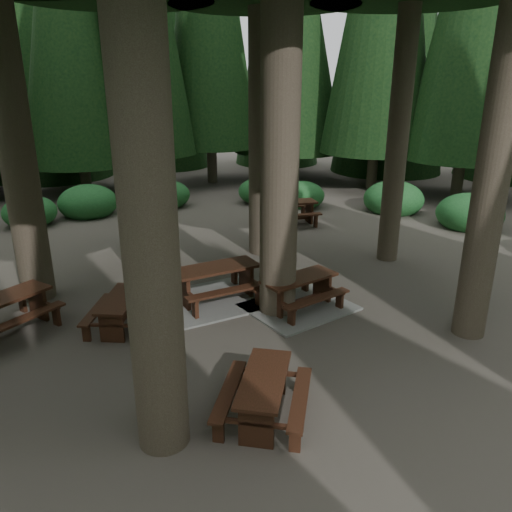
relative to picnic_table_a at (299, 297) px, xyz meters
name	(u,v)px	position (x,y,z in m)	size (l,w,h in m)	color
ground	(250,321)	(-1.33, -0.12, -0.27)	(80.00, 80.00, 0.00)	#514B42
picnic_table_a	(299,297)	(0.00, 0.00, 0.00)	(2.67, 2.34, 0.80)	gray
picnic_table_b	(121,308)	(-3.98, 0.82, 0.20)	(1.94, 2.06, 0.71)	#321C0F
picnic_table_c	(216,288)	(-1.61, 1.23, 0.05)	(2.75, 2.31, 0.89)	gray
picnic_table_d	(289,209)	(3.33, 6.48, 0.30)	(2.24, 1.92, 0.86)	#321C0F
picnic_table_e	(264,391)	(-2.54, -3.28, 0.22)	(2.13, 2.21, 0.75)	#321C0F
picnic_table_f	(6,309)	(-6.23, 1.68, 0.26)	(2.39, 2.27, 0.81)	#321C0F
shrub_ring	(263,287)	(-0.63, 0.63, 0.13)	(23.86, 24.64, 1.49)	#21612C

